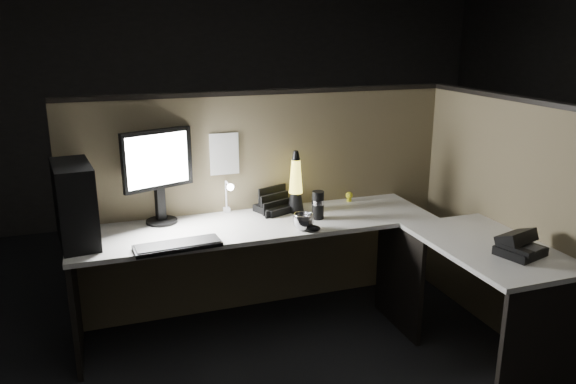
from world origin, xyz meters
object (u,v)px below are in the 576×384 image
object	(u,v)px
keyboard	(178,246)
desk_phone	(518,245)
lava_lamp	(296,187)
monitor	(158,167)
pc_tower	(75,204)

from	to	relation	value
keyboard	desk_phone	world-z (taller)	desk_phone
lava_lamp	keyboard	bearing A→B (deg)	-154.97
lava_lamp	desk_phone	bearing A→B (deg)	-51.05
lava_lamp	desk_phone	xyz separation A→B (m)	(0.89, -1.10, -0.12)
monitor	lava_lamp	size ratio (longest dim) A/B	1.43
monitor	lava_lamp	world-z (taller)	monitor
pc_tower	monitor	distance (m)	0.55
monitor	lava_lamp	xyz separation A→B (m)	(0.88, -0.08, -0.19)
pc_tower	keyboard	world-z (taller)	pc_tower
keyboard	desk_phone	size ratio (longest dim) A/B	1.78
pc_tower	keyboard	bearing A→B (deg)	-34.10
pc_tower	lava_lamp	distance (m)	1.38
keyboard	monitor	bearing A→B (deg)	89.54
keyboard	lava_lamp	world-z (taller)	lava_lamp
monitor	desk_phone	xyz separation A→B (m)	(1.77, -1.19, -0.31)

